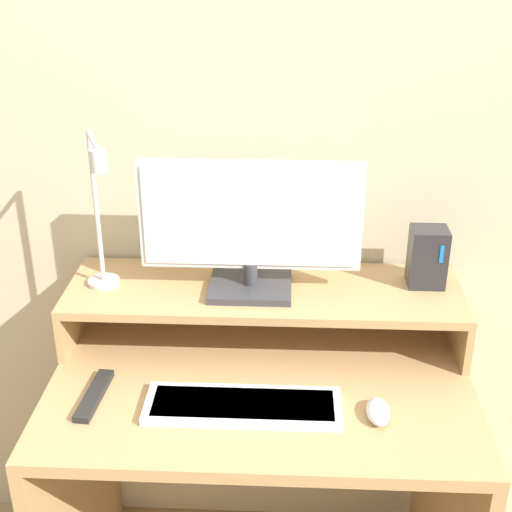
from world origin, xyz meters
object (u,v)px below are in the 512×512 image
at_px(monitor, 250,226).
at_px(keyboard, 243,406).
at_px(remote_control, 94,395).
at_px(router_dock, 427,257).
at_px(desk_lamp, 99,217).
at_px(mouse, 378,411).

xyz_separation_m(monitor, keyboard, (-0.00, -0.30, -0.31)).
bearing_deg(remote_control, router_dock, 22.23).
bearing_deg(monitor, keyboard, -90.17).
bearing_deg(router_dock, monitor, -173.70).
xyz_separation_m(desk_lamp, remote_control, (0.02, -0.24, -0.34)).
height_order(monitor, remote_control, monitor).
height_order(desk_lamp, keyboard, desk_lamp).
relative_size(desk_lamp, router_dock, 2.62).
xyz_separation_m(router_dock, keyboard, (-0.44, -0.35, -0.21)).
bearing_deg(keyboard, desk_lamp, 143.70).
bearing_deg(mouse, router_dock, 67.83).
distance_m(monitor, keyboard, 0.43).
relative_size(monitor, router_dock, 3.53).
bearing_deg(remote_control, desk_lamp, 93.61).
relative_size(desk_lamp, mouse, 4.18).
bearing_deg(router_dock, desk_lamp, -174.01).
xyz_separation_m(monitor, desk_lamp, (-0.36, -0.04, 0.03)).
xyz_separation_m(router_dock, remote_control, (-0.79, -0.32, -0.22)).
relative_size(router_dock, remote_control, 0.82).
relative_size(router_dock, keyboard, 0.35).
bearing_deg(remote_control, keyboard, -4.18).
height_order(router_dock, keyboard, router_dock).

